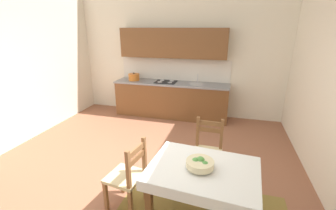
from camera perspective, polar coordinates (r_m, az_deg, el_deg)
ground_plane at (r=3.78m, az=-8.14°, el=-17.81°), size 5.82×6.48×0.10m
wall_back at (r=5.90m, az=2.90°, el=17.02°), size 5.82×0.12×4.03m
kitchen_cabinetry at (r=5.76m, az=0.86°, el=5.36°), size 2.88×0.63×2.20m
dining_table at (r=2.67m, az=8.70°, el=-17.98°), size 1.25×0.97×0.75m
dining_chair_tv_side at (r=3.00m, az=-10.03°, el=-17.32°), size 0.48×0.48×0.93m
dining_chair_kitchen_side at (r=3.51m, az=9.91°, el=-11.50°), size 0.42×0.42×0.93m
fruit_bowl at (r=2.54m, az=8.04°, el=-14.38°), size 0.30×0.30×0.12m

